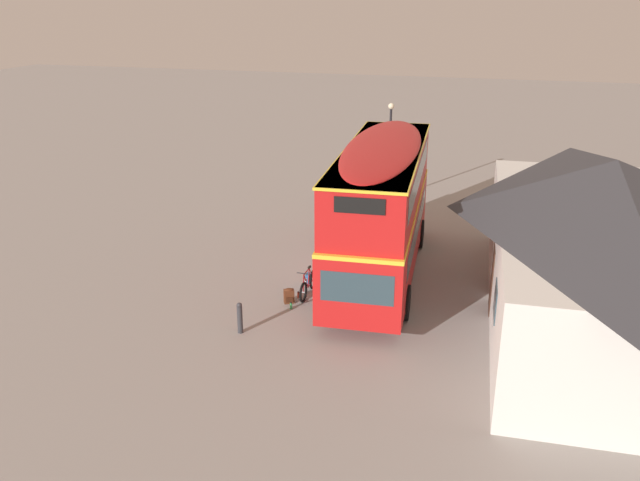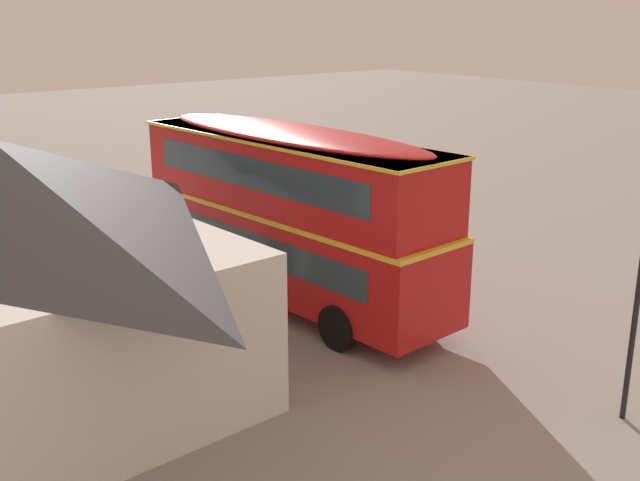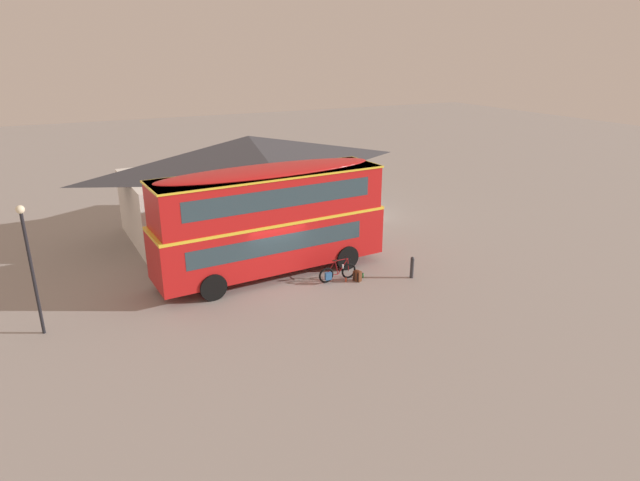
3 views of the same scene
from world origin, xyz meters
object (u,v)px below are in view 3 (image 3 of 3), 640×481
at_px(water_bottle_red_squeeze, 346,279).
at_px(kerb_bollard, 412,267).
at_px(double_decker_bus, 271,216).
at_px(touring_bicycle, 336,273).
at_px(water_bottle_green_metal, 363,275).
at_px(backpack_on_ground, 357,275).
at_px(street_lamp, 29,257).

bearing_deg(water_bottle_red_squeeze, kerb_bollard, -18.58).
bearing_deg(double_decker_bus, water_bottle_red_squeeze, -41.54).
height_order(touring_bicycle, kerb_bollard, touring_bicycle).
relative_size(water_bottle_green_metal, water_bottle_red_squeeze, 1.09).
height_order(water_bottle_green_metal, kerb_bollard, kerb_bollard).
xyz_separation_m(backpack_on_ground, water_bottle_red_squeeze, (-0.46, 0.17, -0.16)).
relative_size(touring_bicycle, kerb_bollard, 1.82).
xyz_separation_m(double_decker_bus, kerb_bollard, (5.22, -3.12, -2.14)).
height_order(backpack_on_ground, street_lamp, street_lamp).
height_order(water_bottle_green_metal, water_bottle_red_squeeze, water_bottle_green_metal).
bearing_deg(double_decker_bus, kerb_bollard, -30.85).
bearing_deg(street_lamp, kerb_bollard, -7.20).
bearing_deg(water_bottle_red_squeeze, street_lamp, 175.62).
height_order(water_bottle_red_squeeze, street_lamp, street_lamp).
height_order(touring_bicycle, backpack_on_ground, touring_bicycle).
relative_size(backpack_on_ground, kerb_bollard, 0.52).
distance_m(touring_bicycle, backpack_on_ground, 0.90).
bearing_deg(kerb_bollard, street_lamp, 172.80).
bearing_deg(double_decker_bus, touring_bicycle, -42.27).
bearing_deg(kerb_bollard, double_decker_bus, 149.15).
distance_m(touring_bicycle, water_bottle_green_metal, 1.24).
height_order(double_decker_bus, street_lamp, double_decker_bus).
height_order(double_decker_bus, kerb_bollard, double_decker_bus).
bearing_deg(water_bottle_green_metal, backpack_on_ground, -153.67).
height_order(double_decker_bus, touring_bicycle, double_decker_bus).
bearing_deg(kerb_bollard, backpack_on_ground, 161.76).
distance_m(backpack_on_ground, street_lamp, 12.36).
relative_size(water_bottle_green_metal, kerb_bollard, 0.23).
bearing_deg(water_bottle_green_metal, water_bottle_red_squeeze, -178.08).
xyz_separation_m(street_lamp, kerb_bollard, (14.32, -1.81, -2.36)).
xyz_separation_m(touring_bicycle, street_lamp, (-11.25, 0.64, 2.49)).
bearing_deg(street_lamp, backpack_on_ground, -5.01).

